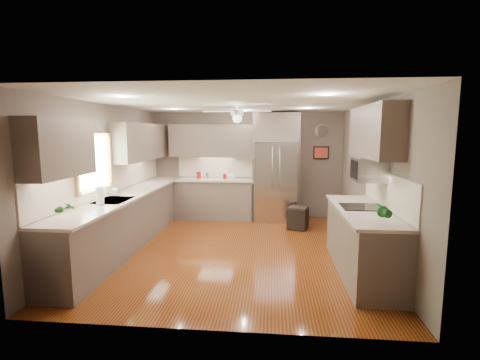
% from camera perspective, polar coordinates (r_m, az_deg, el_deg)
% --- Properties ---
extents(floor, '(5.00, 5.00, 0.00)m').
position_cam_1_polar(floor, '(6.15, -0.73, -11.34)').
color(floor, '#461C09').
rests_on(floor, ground).
extents(ceiling, '(5.00, 5.00, 0.00)m').
position_cam_1_polar(ceiling, '(5.83, -0.77, 12.54)').
color(ceiling, white).
rests_on(ceiling, ground).
extents(wall_back, '(4.50, 0.00, 4.50)m').
position_cam_1_polar(wall_back, '(8.34, 1.08, 2.51)').
color(wall_back, brown).
rests_on(wall_back, ground).
extents(wall_front, '(4.50, 0.00, 4.50)m').
position_cam_1_polar(wall_front, '(3.43, -5.21, -5.17)').
color(wall_front, brown).
rests_on(wall_front, ground).
extents(wall_left, '(0.00, 5.00, 5.00)m').
position_cam_1_polar(wall_left, '(6.50, -20.88, 0.50)').
color(wall_left, brown).
rests_on(wall_left, ground).
extents(wall_right, '(0.00, 5.00, 5.00)m').
position_cam_1_polar(wall_right, '(6.06, 20.93, -0.00)').
color(wall_right, brown).
rests_on(wall_right, ground).
extents(canister_a, '(0.11, 0.11, 0.16)m').
position_cam_1_polar(canister_a, '(8.27, -6.77, 0.81)').
color(canister_a, maroon).
rests_on(canister_a, back_run).
extents(canister_b, '(0.11, 0.11, 0.13)m').
position_cam_1_polar(canister_b, '(8.23, -5.41, 0.73)').
color(canister_b, silver).
rests_on(canister_b, back_run).
extents(canister_d, '(0.08, 0.08, 0.12)m').
position_cam_1_polar(canister_d, '(8.12, -2.53, 0.58)').
color(canister_d, maroon).
rests_on(canister_d, back_run).
extents(soap_bottle, '(0.09, 0.10, 0.17)m').
position_cam_1_polar(soap_bottle, '(6.32, -19.80, -1.68)').
color(soap_bottle, white).
rests_on(soap_bottle, left_run).
extents(potted_plant_left, '(0.17, 0.13, 0.28)m').
position_cam_1_polar(potted_plant_left, '(4.85, -26.71, -4.17)').
color(potted_plant_left, '#17531E').
rests_on(potted_plant_left, left_run).
extents(potted_plant_right, '(0.20, 0.18, 0.32)m').
position_cam_1_polar(potted_plant_right, '(4.43, 22.31, -4.72)').
color(potted_plant_right, '#17531E').
rests_on(potted_plant_right, right_run).
extents(bowl, '(0.27, 0.27, 0.05)m').
position_cam_1_polar(bowl, '(8.14, -1.55, 0.37)').
color(bowl, '#C0B190').
rests_on(bowl, back_run).
extents(left_run, '(0.65, 4.70, 1.45)m').
position_cam_1_polar(left_run, '(6.64, -17.69, -5.92)').
color(left_run, brown).
rests_on(left_run, ground).
extents(back_run, '(1.85, 0.65, 1.45)m').
position_cam_1_polar(back_run, '(8.24, -4.13, -2.95)').
color(back_run, brown).
rests_on(back_run, ground).
extents(uppers, '(4.50, 4.70, 0.95)m').
position_cam_1_polar(uppers, '(6.63, -6.52, 6.49)').
color(uppers, brown).
rests_on(uppers, wall_left).
extents(window, '(0.05, 1.12, 0.92)m').
position_cam_1_polar(window, '(6.01, -22.86, 2.73)').
color(window, '#BFF2B2').
rests_on(window, wall_left).
extents(sink, '(0.50, 0.70, 0.32)m').
position_cam_1_polar(sink, '(5.97, -20.09, -3.41)').
color(sink, silver).
rests_on(sink, left_run).
extents(refrigerator, '(1.06, 0.75, 2.45)m').
position_cam_1_polar(refrigerator, '(7.98, 5.91, 1.79)').
color(refrigerator, silver).
rests_on(refrigerator, ground).
extents(right_run, '(0.70, 2.20, 1.45)m').
position_cam_1_polar(right_run, '(5.37, 19.49, -9.23)').
color(right_run, brown).
rests_on(right_run, ground).
extents(microwave, '(0.43, 0.55, 0.34)m').
position_cam_1_polar(microwave, '(5.44, 20.31, 1.65)').
color(microwave, silver).
rests_on(microwave, wall_right).
extents(ceiling_fan, '(1.18, 1.18, 0.32)m').
position_cam_1_polar(ceiling_fan, '(6.12, -0.46, 10.74)').
color(ceiling_fan, white).
rests_on(ceiling_fan, ceiling).
extents(recessed_lights, '(2.84, 3.14, 0.01)m').
position_cam_1_polar(recessed_lights, '(6.23, -0.74, 12.18)').
color(recessed_lights, white).
rests_on(recessed_lights, ceiling).
extents(wall_clock, '(0.30, 0.03, 0.30)m').
position_cam_1_polar(wall_clock, '(8.34, 13.27, 7.81)').
color(wall_clock, white).
rests_on(wall_clock, wall_back).
extents(framed_print, '(0.36, 0.03, 0.30)m').
position_cam_1_polar(framed_print, '(8.35, 13.17, 4.38)').
color(framed_print, black).
rests_on(framed_print, wall_back).
extents(stool, '(0.48, 0.48, 0.46)m').
position_cam_1_polar(stool, '(7.44, 9.49, -6.14)').
color(stool, black).
rests_on(stool, ground).
extents(paper_towel, '(0.11, 0.11, 0.28)m').
position_cam_1_polar(paper_towel, '(5.61, -22.01, -2.39)').
color(paper_towel, white).
rests_on(paper_towel, left_run).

